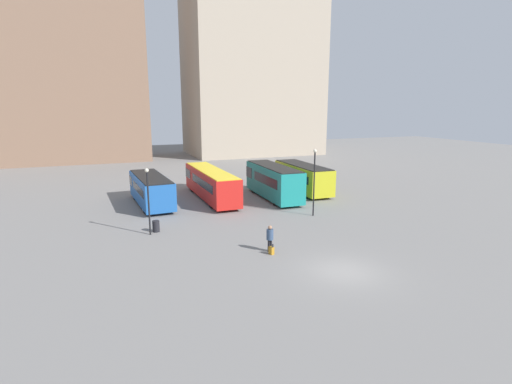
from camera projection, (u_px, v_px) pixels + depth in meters
The scene contains 12 objects.
ground_plane at pixel (344, 271), 22.46m from camera, with size 160.00×160.00×0.00m, color slate.
building_block_left at pixel (40, 36), 62.35m from camera, with size 30.98×11.13×39.65m.
building_block_right at pixel (252, 73), 76.09m from camera, with size 24.31×15.80×30.67m.
bus_0 at pixel (151, 189), 37.38m from camera, with size 3.15×9.28×2.76m.
bus_1 at pixel (211, 183), 39.87m from camera, with size 2.52×12.11×2.93m.
bus_2 at pixel (273, 181), 40.07m from camera, with size 2.77×9.64×3.30m.
bus_3 at pixel (302, 177), 43.16m from camera, with size 2.81×9.29×2.97m.
traveler at pixel (270, 236), 25.34m from camera, with size 0.55×0.55×1.72m.
suitcase at pixel (271, 250), 25.01m from camera, with size 0.31×0.37×0.70m.
lamp_post_0 at pixel (148, 195), 28.28m from camera, with size 0.28×0.28×4.84m.
lamp_post_1 at pixel (314, 177), 33.22m from camera, with size 0.28×0.28×5.64m.
trash_bin at pixel (156, 226), 29.45m from camera, with size 0.52×0.52×0.85m.
Camera 1 is at (-12.33, -17.72, 9.10)m, focal length 28.00 mm.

